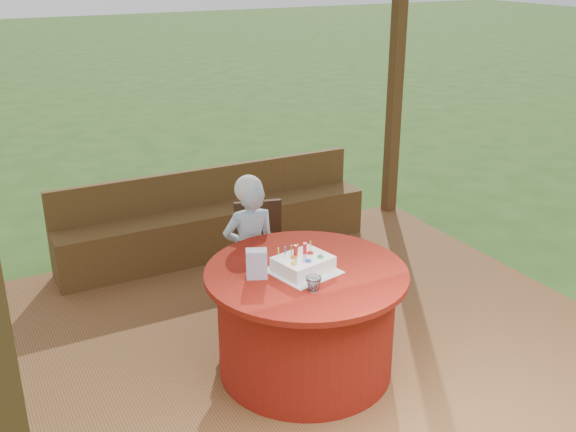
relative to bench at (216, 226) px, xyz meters
The scene contains 10 objects.
ground 1.76m from the bench, 90.00° to the right, with size 60.00×60.00×0.00m, color #2C541C.
deck 1.75m from the bench, 90.00° to the right, with size 4.50×4.00×0.12m, color brown.
pergola 2.65m from the bench, 90.00° to the right, with size 4.50×4.00×2.72m.
bench is the anchor object (origin of this frame).
table 2.12m from the bench, 95.44° to the right, with size 1.34×1.34×0.76m.
chair 1.08m from the bench, 92.02° to the right, with size 0.47×0.47×0.83m.
elderly_woman 1.36m from the bench, 100.38° to the right, with size 0.44×0.32×1.18m.
birthday_cake 2.19m from the bench, 96.16° to the right, with size 0.46×0.46×0.18m.
gift_bag 2.19m from the bench, 104.52° to the right, with size 0.13×0.09×0.19m, color #CE85BD.
drinking_glass 2.45m from the bench, 97.25° to the right, with size 0.10×0.10×0.09m, color white.
Camera 1 is at (-2.15, -3.84, 2.82)m, focal length 42.00 mm.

